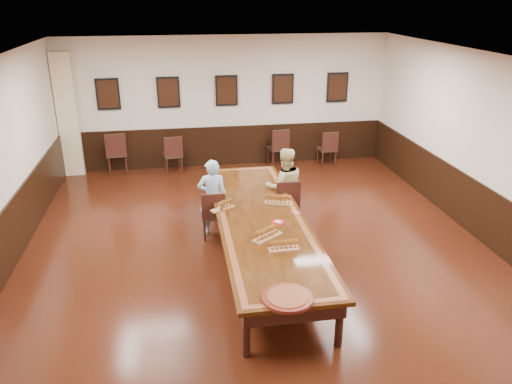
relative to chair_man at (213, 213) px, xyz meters
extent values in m
cube|color=black|center=(0.70, -0.97, -0.46)|extent=(8.00, 10.00, 0.02)
cube|color=white|center=(0.70, -0.97, 2.76)|extent=(8.00, 10.00, 0.02)
cube|color=beige|center=(0.70, 4.04, 1.15)|extent=(8.00, 0.02, 3.20)
cube|color=beige|center=(4.71, -0.97, 1.15)|extent=(0.02, 10.00, 3.20)
imported|color=#5497D2|center=(0.00, 0.09, 0.27)|extent=(0.53, 0.36, 1.42)
imported|color=beige|center=(1.37, 0.31, 0.30)|extent=(0.75, 0.59, 1.50)
cube|color=#F35184|center=(1.30, -0.87, 0.31)|extent=(0.13, 0.16, 0.01)
cube|color=beige|center=(-3.05, 3.85, 1.00)|extent=(0.45, 0.18, 2.90)
cube|color=black|center=(0.70, 4.01, 0.05)|extent=(7.98, 0.04, 1.00)
cube|color=black|center=(-3.28, -0.97, 0.05)|extent=(0.04, 9.98, 1.00)
cube|color=black|center=(4.68, -0.97, 0.05)|extent=(0.04, 9.98, 1.00)
cube|color=black|center=(0.70, -0.97, 0.27)|extent=(1.40, 5.00, 0.06)
cube|color=#9A5732|center=(0.70, -0.97, 0.31)|extent=(1.28, 4.88, 0.00)
cube|color=black|center=(0.70, -0.97, 0.31)|extent=(1.10, 4.70, 0.00)
cube|color=black|center=(0.70, -0.97, 0.12)|extent=(1.25, 4.85, 0.18)
cylinder|color=black|center=(0.12, -3.29, -0.10)|extent=(0.10, 0.10, 0.69)
cylinder|color=black|center=(1.28, -3.29, -0.10)|extent=(0.10, 0.10, 0.69)
cylinder|color=black|center=(0.12, 1.35, -0.10)|extent=(0.10, 0.10, 0.69)
cylinder|color=black|center=(1.28, 1.35, -0.10)|extent=(0.10, 0.10, 0.69)
cube|color=black|center=(-2.10, 3.97, 1.45)|extent=(0.54, 0.03, 0.74)
cube|color=black|center=(-2.10, 3.95, 1.45)|extent=(0.46, 0.01, 0.64)
cube|color=black|center=(-0.70, 3.97, 1.45)|extent=(0.54, 0.03, 0.74)
cube|color=black|center=(-0.70, 3.95, 1.45)|extent=(0.46, 0.01, 0.64)
cube|color=black|center=(0.70, 3.97, 1.45)|extent=(0.54, 0.03, 0.74)
cube|color=black|center=(0.70, 3.95, 1.45)|extent=(0.46, 0.01, 0.64)
cube|color=black|center=(2.10, 3.97, 1.45)|extent=(0.54, 0.03, 0.74)
cube|color=black|center=(2.10, 3.95, 1.45)|extent=(0.46, 0.01, 0.64)
cube|color=black|center=(3.50, 3.97, 1.45)|extent=(0.54, 0.03, 0.74)
cube|color=black|center=(3.50, 3.95, 1.45)|extent=(0.46, 0.01, 0.64)
cube|color=#A56E45|center=(0.12, -0.54, 0.32)|extent=(0.43, 0.33, 0.03)
cube|color=#A56E45|center=(1.08, -0.47, 0.32)|extent=(0.49, 0.30, 0.03)
cube|color=#A56E45|center=(0.67, -1.69, 0.32)|extent=(0.50, 0.42, 0.03)
cube|color=#A56E45|center=(0.83, -2.09, 0.32)|extent=(0.44, 0.15, 0.03)
cylinder|color=red|center=(0.93, -1.21, 0.31)|extent=(0.20, 0.20, 0.02)
cylinder|color=silver|center=(0.93, -1.21, 0.33)|extent=(0.11, 0.11, 0.01)
cylinder|color=#531610|center=(0.61, -3.28, 0.32)|extent=(0.62, 0.62, 0.04)
cylinder|color=#9A5732|center=(0.61, -3.28, 0.35)|extent=(0.49, 0.49, 0.01)
camera|label=1|loc=(-0.56, -8.15, 3.68)|focal=35.00mm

